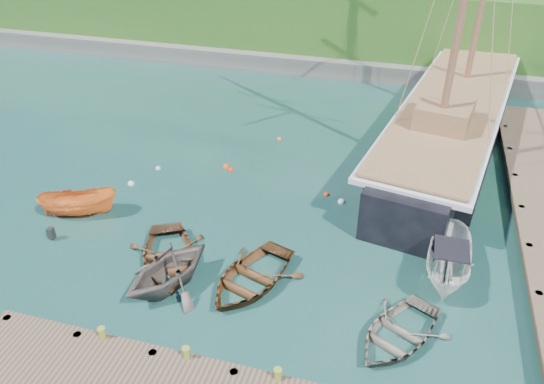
% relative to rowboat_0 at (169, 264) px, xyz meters
% --- Properties ---
extents(ground, '(160.00, 160.00, 0.00)m').
position_rel_rowboat_0_xyz_m(ground, '(3.87, 0.45, 0.00)').
color(ground, '#193C33').
rests_on(ground, ground).
extents(bollard_0, '(0.26, 0.26, 0.45)m').
position_rel_rowboat_0_xyz_m(bollard_0, '(-0.13, -4.65, 0.00)').
color(bollard_0, olive).
rests_on(bollard_0, ground).
extents(bollard_1, '(0.26, 0.26, 0.45)m').
position_rel_rowboat_0_xyz_m(bollard_1, '(2.87, -4.65, 0.00)').
color(bollard_1, olive).
rests_on(bollard_1, ground).
extents(rowboat_0, '(4.91, 5.44, 0.92)m').
position_rel_rowboat_0_xyz_m(rowboat_0, '(0.00, 0.00, 0.00)').
color(rowboat_0, '#52341F').
rests_on(rowboat_0, ground).
extents(rowboat_1, '(4.64, 4.90, 2.04)m').
position_rel_rowboat_0_xyz_m(rowboat_1, '(0.59, -1.19, 0.00)').
color(rowboat_1, '#5B514B').
rests_on(rowboat_1, ground).
extents(rowboat_2, '(4.36, 5.15, 0.91)m').
position_rel_rowboat_0_xyz_m(rowboat_2, '(3.55, -0.20, 0.00)').
color(rowboat_2, '#533119').
rests_on(rowboat_2, ground).
extents(rowboat_3, '(4.30, 4.78, 0.82)m').
position_rel_rowboat_0_xyz_m(rowboat_3, '(9.26, -1.48, 0.00)').
color(rowboat_3, '#696458').
rests_on(rowboat_3, ground).
extents(motorboat_orange, '(3.85, 2.53, 1.39)m').
position_rel_rowboat_0_xyz_m(motorboat_orange, '(-5.47, 2.14, 0.00)').
color(motorboat_orange, orange).
rests_on(motorboat_orange, ground).
extents(cabin_boat_white, '(2.00, 4.60, 1.73)m').
position_rel_rowboat_0_xyz_m(cabin_boat_white, '(10.87, 2.27, 0.00)').
color(cabin_boat_white, white).
rests_on(cabin_boat_white, ground).
extents(schooner, '(8.77, 27.85, 20.63)m').
position_rel_rowboat_0_xyz_m(schooner, '(10.82, 14.11, 1.14)').
color(schooner, black).
rests_on(schooner, ground).
extents(mooring_buoy_0, '(0.34, 0.34, 0.34)m').
position_rel_rowboat_0_xyz_m(mooring_buoy_0, '(-4.53, 5.16, 0.00)').
color(mooring_buoy_0, silver).
rests_on(mooring_buoy_0, ground).
extents(mooring_buoy_1, '(0.32, 0.32, 0.32)m').
position_rel_rowboat_0_xyz_m(mooring_buoy_1, '(-0.15, 7.87, 0.00)').
color(mooring_buoy_1, red).
rests_on(mooring_buoy_1, ground).
extents(mooring_buoy_2, '(0.28, 0.28, 0.28)m').
position_rel_rowboat_0_xyz_m(mooring_buoy_2, '(5.19, 6.87, 0.00)').
color(mooring_buoy_2, '#F83C16').
rests_on(mooring_buoy_2, ground).
extents(mooring_buoy_3, '(0.34, 0.34, 0.34)m').
position_rel_rowboat_0_xyz_m(mooring_buoy_3, '(6.01, 6.44, 0.00)').
color(mooring_buoy_3, white).
rests_on(mooring_buoy_3, ground).
extents(mooring_buoy_4, '(0.36, 0.36, 0.36)m').
position_rel_rowboat_0_xyz_m(mooring_buoy_4, '(-0.49, 8.11, 0.00)').
color(mooring_buoy_4, '#D74614').
rests_on(mooring_buoy_4, ground).
extents(mooring_buoy_5, '(0.29, 0.29, 0.29)m').
position_rel_rowboat_0_xyz_m(mooring_buoy_5, '(1.40, 12.01, 0.00)').
color(mooring_buoy_5, orange).
rests_on(mooring_buoy_5, ground).
extents(mooring_buoy_6, '(0.28, 0.28, 0.28)m').
position_rel_rowboat_0_xyz_m(mooring_buoy_6, '(-3.90, 6.96, 0.00)').
color(mooring_buoy_6, silver).
rests_on(mooring_buoy_6, ground).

